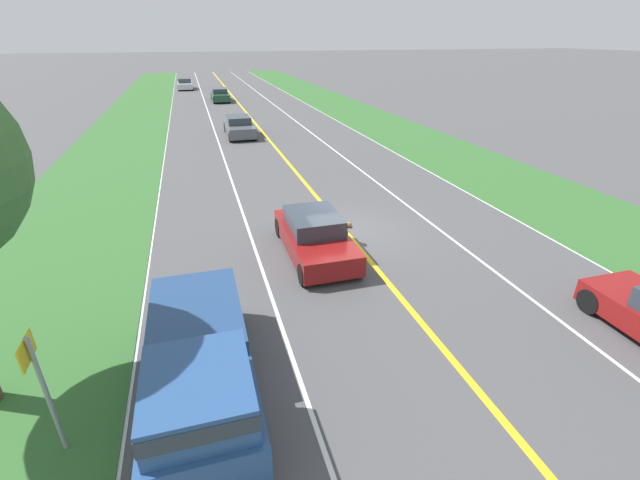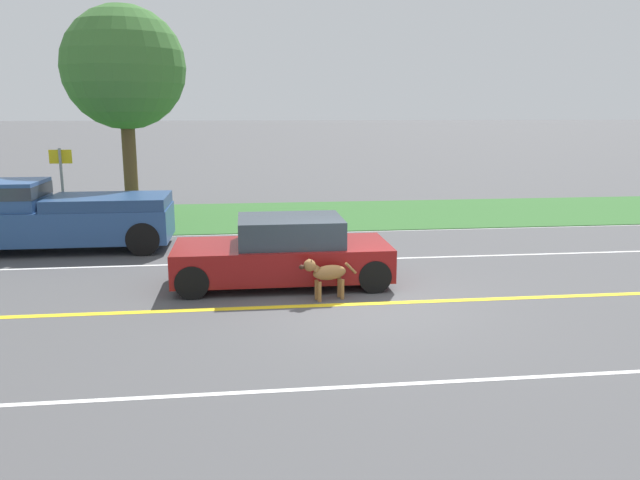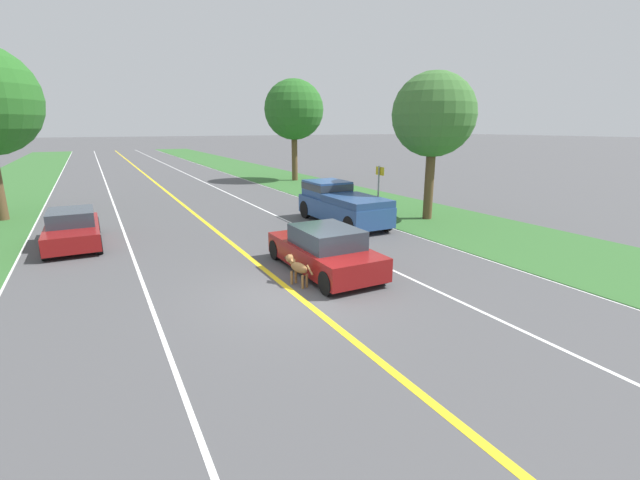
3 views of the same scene
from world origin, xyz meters
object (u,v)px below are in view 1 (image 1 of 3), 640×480
Objects in this scene: ego_car at (315,236)px; street_sign at (41,383)px; dog at (343,227)px; car_trailing_near at (239,127)px; car_trailing_mid at (220,95)px; pickup_truck at (199,365)px; car_trailing_far at (185,84)px.

ego_car is 8.83m from street_sign.
dog is 0.25× the size of car_trailing_near.
pickup_truck is at bearing 85.17° from car_trailing_mid.
dog is 8.16m from pickup_truck.
car_trailing_mid is (-3.74, -44.26, -0.28)m from pickup_truck.
street_sign is at bearing 82.11° from car_trailing_mid.
ego_car is 6.84m from pickup_truck.
car_trailing_far is (5.08, -51.11, 0.12)m from dog.
car_trailing_far is at bearing -85.78° from ego_car.
car_trailing_far reaches higher than dog.
car_trailing_far is at bearing -90.07° from pickup_truck.
pickup_truck is (3.89, 5.61, 0.27)m from ego_car.
car_trailing_near reaches higher than dog.
ego_car is 0.95× the size of car_trailing_near.
pickup_truck is 44.42m from car_trailing_mid.
street_sign is at bearing 76.63° from car_trailing_near.
ego_car reaches higher than car_trailing_mid.
street_sign is (2.52, 57.89, 0.91)m from car_trailing_far.
street_sign is at bearing 87.51° from car_trailing_far.
ego_car is 38.65m from car_trailing_mid.
pickup_truck reaches higher than car_trailing_near.
pickup_truck is 2.12× the size of street_sign.
dog is 0.47× the size of street_sign.
street_sign reaches higher than pickup_truck.
pickup_truck is 25.56m from car_trailing_near.
street_sign reaches higher than ego_car.
pickup_truck is at bearing 55.25° from ego_car.
car_trailing_mid is 13.66m from car_trailing_far.
dog is at bearing 95.68° from car_trailing_far.
car_trailing_near is at bearing -100.72° from dog.
car_trailing_mid is (1.40, -37.95, 0.11)m from dog.
ego_car is at bearing 94.22° from car_trailing_far.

